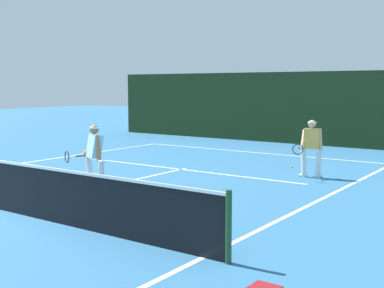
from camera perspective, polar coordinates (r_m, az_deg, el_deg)
name	(u,v)px	position (r m, az deg, el deg)	size (l,w,h in m)	color
ground_plane	(2,210)	(11.11, -20.74, -6.98)	(80.00, 80.00, 0.00)	#2E6590
court_line_baseline_far	(255,152)	(19.32, 7.17, -0.96)	(9.99, 0.10, 0.01)	white
court_line_sideline_right	(203,257)	(7.64, 1.28, -12.71)	(0.10, 21.85, 0.01)	white
court_line_service	(181,169)	(15.34, -1.28, -2.88)	(8.14, 0.10, 0.01)	white
court_line_centre	(112,185)	(13.12, -9.05, -4.58)	(0.10, 6.40, 0.01)	white
tennis_net	(0,185)	(11.01, -20.86, -4.31)	(10.95, 0.09, 1.07)	#1E4723
player_near	(94,155)	(12.28, -11.01, -1.23)	(1.10, 0.84, 1.61)	silver
player_far	(311,146)	(14.26, 13.34, -0.22)	(0.67, 0.87, 1.60)	silver
tennis_ball	(292,167)	(15.95, 11.21, -2.53)	(0.07, 0.07, 0.07)	#D1E033
back_fence_windscreen	(295,108)	(22.43, 11.61, 4.02)	(19.52, 0.12, 3.14)	black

